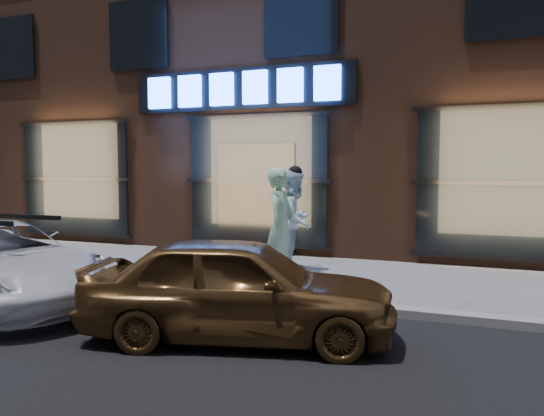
{
  "coord_description": "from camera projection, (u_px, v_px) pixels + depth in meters",
  "views": [
    {
      "loc": [
        4.54,
        -6.71,
        1.88
      ],
      "look_at": [
        1.28,
        1.6,
        1.2
      ],
      "focal_mm": 35.0,
      "sensor_mm": 36.0,
      "label": 1
    }
  ],
  "objects": [
    {
      "name": "man_cap",
      "position": [
        295.0,
        220.0,
        9.71
      ],
      "size": [
        0.81,
        0.98,
        1.84
      ],
      "primitive_type": "imported",
      "rotation": [
        0.0,
        0.0,
        1.44
      ],
      "color": "white",
      "rests_on": "ground"
    },
    {
      "name": "curb",
      "position": [
        155.0,
        288.0,
        8.02
      ],
      "size": [
        60.0,
        0.25,
        0.12
      ],
      "primitive_type": "cube",
      "color": "gray",
      "rests_on": "ground"
    },
    {
      "name": "man_bowtie",
      "position": [
        281.0,
        224.0,
        8.8
      ],
      "size": [
        0.47,
        0.7,
        1.88
      ],
      "primitive_type": "imported",
      "rotation": [
        0.0,
        0.0,
        1.54
      ],
      "color": "#AEE5C1",
      "rests_on": "ground"
    },
    {
      "name": "gold_sedan",
      "position": [
        239.0,
        287.0,
        5.77
      ],
      "size": [
        3.62,
        2.17,
        1.15
      ],
      "primitive_type": "imported",
      "rotation": [
        0.0,
        0.0,
        1.82
      ],
      "color": "brown",
      "rests_on": "ground"
    },
    {
      "name": "storefront_building",
      "position": [
        312.0,
        53.0,
        15.05
      ],
      "size": [
        30.2,
        8.28,
        10.3
      ],
      "color": "#54301E",
      "rests_on": "ground"
    },
    {
      "name": "ground",
      "position": [
        155.0,
        292.0,
        8.02
      ],
      "size": [
        90.0,
        90.0,
        0.0
      ],
      "primitive_type": "plane",
      "color": "slate",
      "rests_on": "ground"
    }
  ]
}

